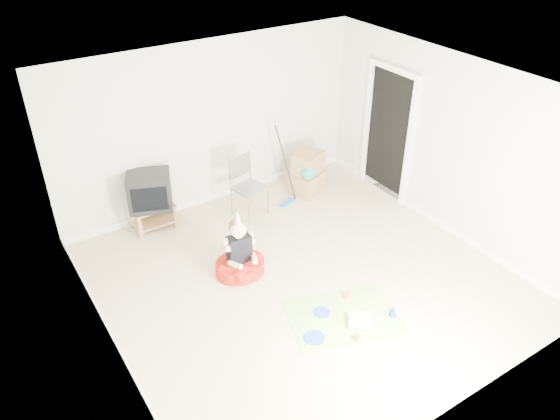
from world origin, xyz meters
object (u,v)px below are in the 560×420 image
folding_chair (249,188)px  birthday_cake (360,322)px  tv_stand (153,215)px  seated_woman (240,260)px  crt_tv (150,191)px  cardboard_boxes (308,174)px

folding_chair → birthday_cake: folding_chair is taller
birthday_cake → folding_chair: bearing=87.5°
tv_stand → seated_woman: size_ratio=0.64×
crt_tv → seated_woman: bearing=-49.3°
crt_tv → seated_woman: size_ratio=0.64×
cardboard_boxes → seated_woman: size_ratio=0.71×
tv_stand → birthday_cake: size_ratio=1.73×
crt_tv → tv_stand: bearing=-41.5°
folding_chair → cardboard_boxes: folding_chair is taller
crt_tv → cardboard_boxes: bearing=14.2°
crt_tv → birthday_cake: (1.28, -3.29, -0.61)m
tv_stand → folding_chair: bearing=-18.0°
tv_stand → folding_chair: 1.50m
crt_tv → birthday_cake: bearing=-46.8°
folding_chair → cardboard_boxes: bearing=5.1°
seated_woman → tv_stand: bearing=108.7°
tv_stand → seated_woman: (0.56, -1.65, -0.02)m
seated_woman → birthday_cake: (0.72, -1.64, -0.17)m
crt_tv → cardboard_boxes: crt_tv is taller
tv_stand → crt_tv: 0.42m
tv_stand → crt_tv: (-0.00, 0.00, 0.42)m
birthday_cake → seated_woman: bearing=113.8°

